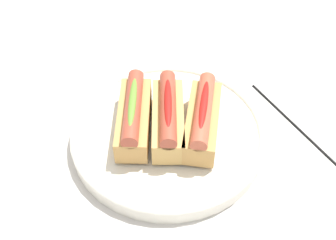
% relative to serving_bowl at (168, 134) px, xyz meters
% --- Properties ---
extents(ground_plane, '(2.40, 2.40, 0.00)m').
position_rel_serving_bowl_xyz_m(ground_plane, '(-0.01, 0.01, -0.02)').
color(ground_plane, beige).
extents(serving_bowl, '(0.32, 0.32, 0.03)m').
position_rel_serving_bowl_xyz_m(serving_bowl, '(0.00, 0.00, 0.00)').
color(serving_bowl, silver).
rests_on(serving_bowl, ground_plane).
extents(hotdog_front, '(0.16, 0.08, 0.06)m').
position_rel_serving_bowl_xyz_m(hotdog_front, '(-0.01, -0.05, 0.04)').
color(hotdog_front, tan).
rests_on(hotdog_front, serving_bowl).
extents(hotdog_back, '(0.15, 0.06, 0.06)m').
position_rel_serving_bowl_xyz_m(hotdog_back, '(0.00, -0.00, 0.04)').
color(hotdog_back, tan).
rests_on(hotdog_back, serving_bowl).
extents(hotdog_side, '(0.15, 0.07, 0.06)m').
position_rel_serving_bowl_xyz_m(hotdog_side, '(0.01, 0.05, 0.04)').
color(hotdog_side, tan).
rests_on(hotdog_side, serving_bowl).
extents(chopstick_near, '(0.20, 0.10, 0.01)m').
position_rel_serving_bowl_xyz_m(chopstick_near, '(0.02, -0.22, -0.01)').
color(chopstick_near, black).
rests_on(chopstick_near, ground_plane).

